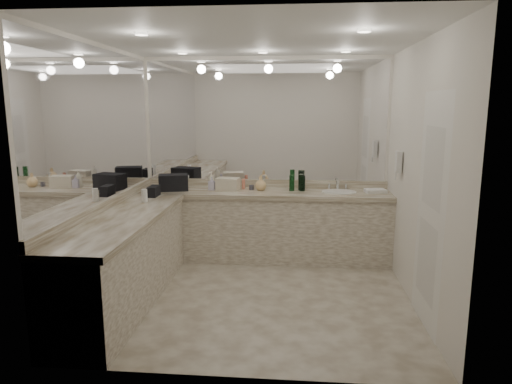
# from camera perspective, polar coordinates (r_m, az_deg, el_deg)

# --- Properties ---
(floor) EXTENTS (3.20, 3.20, 0.00)m
(floor) POSITION_cam_1_polar(r_m,az_deg,el_deg) (4.96, -0.04, -12.73)
(floor) COLOR beige
(floor) RESTS_ON ground
(ceiling) EXTENTS (3.20, 3.20, 0.00)m
(ceiling) POSITION_cam_1_polar(r_m,az_deg,el_deg) (4.59, -0.04, 18.58)
(ceiling) COLOR white
(ceiling) RESTS_ON floor
(wall_back) EXTENTS (3.20, 0.02, 2.60)m
(wall_back) POSITION_cam_1_polar(r_m,az_deg,el_deg) (6.08, 1.21, 4.37)
(wall_back) COLOR silver
(wall_back) RESTS_ON floor
(wall_left) EXTENTS (0.02, 3.00, 2.60)m
(wall_left) POSITION_cam_1_polar(r_m,az_deg,el_deg) (5.00, -18.66, 2.42)
(wall_left) COLOR silver
(wall_left) RESTS_ON floor
(wall_right) EXTENTS (0.02, 3.00, 2.60)m
(wall_right) POSITION_cam_1_polar(r_m,az_deg,el_deg) (4.73, 19.65, 1.92)
(wall_right) COLOR silver
(wall_right) RESTS_ON floor
(vanity_back_base) EXTENTS (3.20, 0.60, 0.84)m
(vanity_back_base) POSITION_cam_1_polar(r_m,az_deg,el_deg) (5.95, 0.99, -4.41)
(vanity_back_base) COLOR silver
(vanity_back_base) RESTS_ON floor
(vanity_back_top) EXTENTS (3.20, 0.64, 0.06)m
(vanity_back_top) POSITION_cam_1_polar(r_m,az_deg,el_deg) (5.84, 0.99, -0.17)
(vanity_back_top) COLOR beige
(vanity_back_top) RESTS_ON vanity_back_base
(vanity_left_base) EXTENTS (0.60, 2.40, 0.84)m
(vanity_left_base) POSITION_cam_1_polar(r_m,az_deg,el_deg) (4.82, -16.15, -8.53)
(vanity_left_base) COLOR silver
(vanity_left_base) RESTS_ON floor
(vanity_left_top) EXTENTS (0.64, 2.42, 0.06)m
(vanity_left_top) POSITION_cam_1_polar(r_m,az_deg,el_deg) (4.69, -16.32, -3.33)
(vanity_left_top) COLOR beige
(vanity_left_top) RESTS_ON vanity_left_base
(backsplash_back) EXTENTS (3.20, 0.04, 0.10)m
(backsplash_back) POSITION_cam_1_polar(r_m,az_deg,el_deg) (6.11, 1.19, 1.08)
(backsplash_back) COLOR beige
(backsplash_back) RESTS_ON vanity_back_top
(backsplash_left) EXTENTS (0.04, 3.00, 0.10)m
(backsplash_left) POSITION_cam_1_polar(r_m,az_deg,el_deg) (5.05, -18.21, -1.51)
(backsplash_left) COLOR beige
(backsplash_left) RESTS_ON vanity_left_top
(mirror_back) EXTENTS (3.12, 0.01, 1.55)m
(mirror_back) POSITION_cam_1_polar(r_m,az_deg,el_deg) (6.03, 1.22, 8.84)
(mirror_back) COLOR white
(mirror_back) RESTS_ON wall_back
(mirror_left) EXTENTS (0.01, 2.92, 1.55)m
(mirror_left) POSITION_cam_1_polar(r_m,az_deg,el_deg) (4.95, -18.86, 7.87)
(mirror_left) COLOR white
(mirror_left) RESTS_ON wall_left
(sink) EXTENTS (0.44, 0.44, 0.03)m
(sink) POSITION_cam_1_polar(r_m,az_deg,el_deg) (5.85, 10.32, -0.06)
(sink) COLOR white
(sink) RESTS_ON vanity_back_top
(faucet) EXTENTS (0.24, 0.16, 0.14)m
(faucet) POSITION_cam_1_polar(r_m,az_deg,el_deg) (6.05, 10.16, 1.01)
(faucet) COLOR silver
(faucet) RESTS_ON vanity_back_top
(wall_phone) EXTENTS (0.06, 0.10, 0.24)m
(wall_phone) POSITION_cam_1_polar(r_m,az_deg,el_deg) (5.39, 17.38, 3.60)
(wall_phone) COLOR white
(wall_phone) RESTS_ON wall_right
(door) EXTENTS (0.02, 0.82, 2.10)m
(door) POSITION_cam_1_polar(r_m,az_deg,el_deg) (4.30, 20.92, -2.39)
(door) COLOR white
(door) RESTS_ON wall_right
(black_toiletry_bag) EXTENTS (0.42, 0.32, 0.21)m
(black_toiletry_bag) POSITION_cam_1_polar(r_m,az_deg,el_deg) (5.96, -10.29, 1.21)
(black_toiletry_bag) COLOR black
(black_toiletry_bag) RESTS_ON vanity_back_top
(black_bag_spill) EXTENTS (0.11, 0.23, 0.13)m
(black_bag_spill) POSITION_cam_1_polar(r_m,az_deg,el_deg) (5.62, -12.68, 0.11)
(black_bag_spill) COLOR black
(black_bag_spill) RESTS_ON vanity_left_top
(cream_cosmetic_case) EXTENTS (0.31, 0.22, 0.16)m
(cream_cosmetic_case) POSITION_cam_1_polar(r_m,az_deg,el_deg) (5.91, -3.53, 1.05)
(cream_cosmetic_case) COLOR beige
(cream_cosmetic_case) RESTS_ON vanity_back_top
(hand_towel) EXTENTS (0.28, 0.21, 0.04)m
(hand_towel) POSITION_cam_1_polar(r_m,az_deg,el_deg) (5.92, 14.70, 0.14)
(hand_towel) COLOR white
(hand_towel) RESTS_ON vanity_back_top
(lotion_left) EXTENTS (0.07, 0.07, 0.15)m
(lotion_left) POSITION_cam_1_polar(r_m,az_deg,el_deg) (5.31, -13.77, -0.40)
(lotion_left) COLOR white
(lotion_left) RESTS_ON vanity_left_top
(soap_bottle_a) EXTENTS (0.12, 0.12, 0.23)m
(soap_bottle_a) POSITION_cam_1_polar(r_m,az_deg,el_deg) (5.96, -5.60, 1.43)
(soap_bottle_a) COLOR silver
(soap_bottle_a) RESTS_ON vanity_back_top
(soap_bottle_b) EXTENTS (0.09, 0.09, 0.17)m
(soap_bottle_b) POSITION_cam_1_polar(r_m,az_deg,el_deg) (5.91, -5.53, 1.07)
(soap_bottle_b) COLOR silver
(soap_bottle_b) RESTS_ON vanity_back_top
(soap_bottle_c) EXTENTS (0.15, 0.15, 0.19)m
(soap_bottle_c) POSITION_cam_1_polar(r_m,az_deg,el_deg) (5.86, 0.60, 1.11)
(soap_bottle_c) COLOR #E9C080
(soap_bottle_c) RESTS_ON vanity_back_top
(green_bottle_0) EXTENTS (0.07, 0.07, 0.21)m
(green_bottle_0) POSITION_cam_1_polar(r_m,az_deg,el_deg) (5.85, 4.50, 1.14)
(green_bottle_0) COLOR #155321
(green_bottle_0) RESTS_ON vanity_back_top
(green_bottle_1) EXTENTS (0.07, 0.07, 0.21)m
(green_bottle_1) POSITION_cam_1_polar(r_m,az_deg,el_deg) (5.90, 5.64, 1.21)
(green_bottle_1) COLOR #155321
(green_bottle_1) RESTS_ON vanity_back_top
(green_bottle_2) EXTENTS (0.06, 0.06, 0.20)m
(green_bottle_2) POSITION_cam_1_polar(r_m,az_deg,el_deg) (5.85, 5.84, 1.09)
(green_bottle_2) COLOR #155321
(green_bottle_2) RESTS_ON vanity_back_top
(green_bottle_3) EXTENTS (0.07, 0.07, 0.20)m
(green_bottle_3) POSITION_cam_1_polar(r_m,az_deg,el_deg) (5.94, 5.66, 1.27)
(green_bottle_3) COLOR #155321
(green_bottle_3) RESTS_ON vanity_back_top
(green_bottle_4) EXTENTS (0.06, 0.06, 0.20)m
(green_bottle_4) POSITION_cam_1_polar(r_m,az_deg,el_deg) (5.93, 5.76, 1.22)
(green_bottle_4) COLOR #155321
(green_bottle_4) RESTS_ON vanity_back_top
(amenity_bottle_0) EXTENTS (0.06, 0.06, 0.09)m
(amenity_bottle_0) POSITION_cam_1_polar(r_m,az_deg,el_deg) (5.89, -3.18, 0.65)
(amenity_bottle_0) COLOR silver
(amenity_bottle_0) RESTS_ON vanity_back_top
(amenity_bottle_1) EXTENTS (0.04, 0.04, 0.13)m
(amenity_bottle_1) POSITION_cam_1_polar(r_m,az_deg,el_deg) (5.92, 0.72, 0.92)
(amenity_bottle_1) COLOR white
(amenity_bottle_1) RESTS_ON vanity_back_top
(amenity_bottle_2) EXTENTS (0.06, 0.06, 0.06)m
(amenity_bottle_2) POSITION_cam_1_polar(r_m,az_deg,el_deg) (5.92, -0.57, 0.59)
(amenity_bottle_2) COLOR #3F3F4C
(amenity_bottle_2) RESTS_ON vanity_back_top
(amenity_bottle_3) EXTENTS (0.06, 0.06, 0.12)m
(amenity_bottle_3) POSITION_cam_1_polar(r_m,az_deg,el_deg) (6.09, -9.47, 1.00)
(amenity_bottle_3) COLOR white
(amenity_bottle_3) RESTS_ON vanity_back_top
(amenity_bottle_4) EXTENTS (0.04, 0.04, 0.13)m
(amenity_bottle_4) POSITION_cam_1_polar(r_m,az_deg,el_deg) (5.97, -1.58, 1.02)
(amenity_bottle_4) COLOR #E57F66
(amenity_bottle_4) RESTS_ON vanity_back_top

